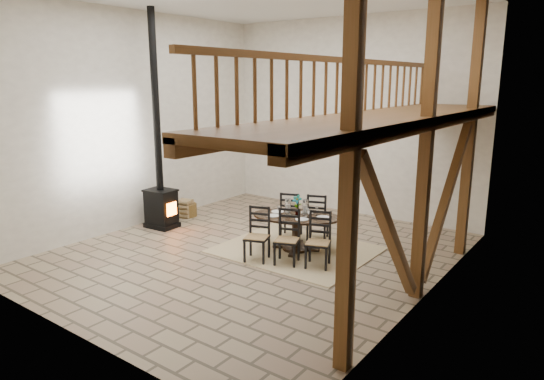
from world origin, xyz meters
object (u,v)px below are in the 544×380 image
Objects in this scene: wood_stove at (160,182)px; log_basket at (187,209)px; log_stack at (185,208)px; dining_table at (295,233)px.

wood_stove is 1.40m from log_basket.
wood_stove is at bearing -78.81° from log_stack.
dining_table is 3.61m from wood_stove.
dining_table is at bearing 3.20° from wood_stove.
log_basket is at bearing 150.68° from dining_table.
log_basket is at bearing 107.46° from log_stack.
log_basket is (-3.73, 0.57, -0.23)m from dining_table.
wood_stove is 10.85× the size of log_stack.
dining_table is at bearing -8.74° from log_basket.
log_basket is 0.11m from log_stack.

